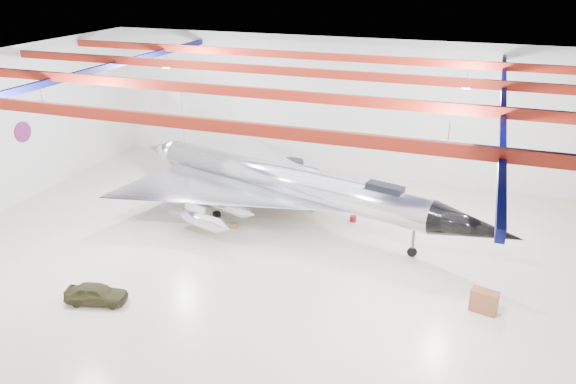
% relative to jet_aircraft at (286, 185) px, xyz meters
% --- Properties ---
extents(floor, '(40.00, 40.00, 0.00)m').
position_rel_jet_aircraft_xyz_m(floor, '(0.71, -4.55, -2.55)').
color(floor, beige).
rests_on(floor, ground).
extents(wall_back, '(40.00, 0.00, 40.00)m').
position_rel_jet_aircraft_xyz_m(wall_back, '(0.71, 10.45, 2.95)').
color(wall_back, silver).
rests_on(wall_back, floor).
extents(ceiling, '(40.00, 40.00, 0.00)m').
position_rel_jet_aircraft_xyz_m(ceiling, '(0.71, -4.55, 8.45)').
color(ceiling, '#0A0F38').
rests_on(ceiling, wall_back).
extents(ceiling_structure, '(39.50, 29.50, 1.08)m').
position_rel_jet_aircraft_xyz_m(ceiling_structure, '(0.71, -4.55, 7.77)').
color(ceiling_structure, maroon).
rests_on(ceiling_structure, ceiling).
extents(wall_roundel, '(0.10, 1.50, 1.50)m').
position_rel_jet_aircraft_xyz_m(wall_roundel, '(-19.23, -2.55, 2.45)').
color(wall_roundel, '#B21414').
rests_on(wall_roundel, wall_left).
extents(jet_aircraft, '(28.04, 19.84, 7.77)m').
position_rel_jet_aircraft_xyz_m(jet_aircraft, '(0.00, 0.00, 0.00)').
color(jet_aircraft, silver).
rests_on(jet_aircraft, floor).
extents(jeep, '(3.39, 2.03, 1.08)m').
position_rel_jet_aircraft_xyz_m(jeep, '(-5.72, -12.84, -2.01)').
color(jeep, '#35341A').
rests_on(jeep, floor).
extents(desk, '(1.42, 0.94, 1.19)m').
position_rel_jet_aircraft_xyz_m(desk, '(13.11, -6.90, -1.95)').
color(desk, brown).
rests_on(desk, floor).
extents(crate_ply, '(0.48, 0.40, 0.31)m').
position_rel_jet_aircraft_xyz_m(crate_ply, '(-2.81, -2.43, -2.39)').
color(crate_ply, olive).
rests_on(crate_ply, floor).
extents(parts_bin, '(0.77, 0.70, 0.44)m').
position_rel_jet_aircraft_xyz_m(parts_bin, '(1.22, 2.13, -2.33)').
color(parts_bin, olive).
rests_on(parts_bin, floor).
extents(crate_small, '(0.41, 0.36, 0.24)m').
position_rel_jet_aircraft_xyz_m(crate_small, '(-4.58, 0.61, -2.43)').
color(crate_small, '#59595B').
rests_on(crate_small, floor).
extents(tool_chest, '(0.56, 0.56, 0.40)m').
position_rel_jet_aircraft_xyz_m(tool_chest, '(4.43, 1.23, -2.35)').
color(tool_chest, maroon).
rests_on(tool_chest, floor).
extents(oil_barrel, '(0.59, 0.50, 0.37)m').
position_rel_jet_aircraft_xyz_m(oil_barrel, '(-2.96, 1.76, -2.37)').
color(oil_barrel, olive).
rests_on(oil_barrel, floor).
extents(spares_box, '(0.52, 0.52, 0.37)m').
position_rel_jet_aircraft_xyz_m(spares_box, '(5.16, 2.99, -2.36)').
color(spares_box, '#59595B').
rests_on(spares_box, floor).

